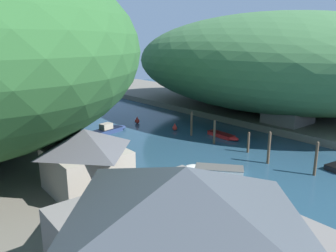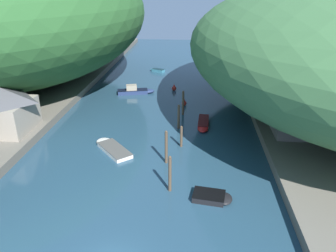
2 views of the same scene
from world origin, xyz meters
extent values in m
plane|color=#234256|center=(0.00, 30.00, 0.00)|extent=(130.00, 130.00, 0.00)
cube|color=#666056|center=(-24.44, 30.00, 0.52)|extent=(22.00, 120.00, 1.04)
cube|color=#666056|center=(24.44, 30.00, 0.52)|extent=(22.00, 120.00, 1.04)
ellipsoid|color=#285628|center=(-25.54, 41.91, 12.52)|extent=(42.95, 60.13, 22.96)
cube|color=gray|center=(-17.37, 18.87, 2.84)|extent=(5.87, 6.23, 3.61)
pyramid|color=#4C4C51|center=(-17.37, 18.87, 5.55)|extent=(6.34, 6.73, 1.82)
cube|color=slate|center=(17.92, 21.40, 2.61)|extent=(6.12, 5.92, 3.14)
pyramid|color=brown|center=(17.92, 21.40, 4.72)|extent=(6.61, 6.40, 1.08)
cube|color=navy|center=(-5.35, 37.31, 0.33)|extent=(5.29, 2.86, 0.66)
ellipsoid|color=navy|center=(-2.91, 37.89, 0.33)|extent=(2.83, 2.19, 0.66)
cube|color=black|center=(-5.35, 37.31, 0.67)|extent=(5.40, 2.92, 0.03)
cube|color=#9E937F|center=(-5.51, 37.27, 1.10)|extent=(1.99, 1.59, 0.89)
cube|color=black|center=(6.86, 8.30, 0.27)|extent=(3.01, 2.31, 0.54)
ellipsoid|color=black|center=(8.22, 8.09, 0.27)|extent=(1.63, 2.00, 0.54)
cube|color=black|center=(6.86, 8.30, 0.55)|extent=(3.07, 2.35, 0.03)
cube|color=teal|center=(-2.58, 52.38, 0.31)|extent=(2.92, 2.29, 0.61)
ellipsoid|color=teal|center=(-3.77, 52.99, 0.31)|extent=(1.71, 1.62, 0.61)
cube|color=#132A33|center=(-2.58, 52.38, 0.63)|extent=(2.97, 2.33, 0.03)
cube|color=silver|center=(-3.53, 16.23, 0.23)|extent=(4.73, 5.07, 0.45)
ellipsoid|color=silver|center=(-5.14, 18.12, 0.23)|extent=(3.05, 3.11, 0.45)
cube|color=#504E4A|center=(-3.53, 16.23, 0.47)|extent=(4.83, 5.18, 0.03)
cube|color=red|center=(6.63, 25.10, 0.27)|extent=(1.55, 4.40, 0.54)
ellipsoid|color=red|center=(6.53, 22.93, 0.27)|extent=(1.38, 2.23, 0.54)
cube|color=#450A0A|center=(6.63, 25.10, 0.55)|extent=(1.58, 4.49, 0.03)
cylinder|color=#4C3D2D|center=(3.31, 9.28, 1.73)|extent=(0.30, 0.30, 3.47)
sphere|color=#4C3D2D|center=(3.31, 9.28, 3.53)|extent=(0.27, 0.27, 0.27)
cylinder|color=#4C3D2D|center=(2.52, 14.34, 1.79)|extent=(0.31, 0.31, 3.58)
sphere|color=#4C3D2D|center=(2.52, 14.34, 3.64)|extent=(0.28, 0.28, 0.28)
cylinder|color=#4C3D2D|center=(3.93, 18.22, 1.23)|extent=(0.30, 0.30, 2.45)
sphere|color=#4C3D2D|center=(3.93, 18.22, 2.51)|extent=(0.27, 0.27, 0.27)
cylinder|color=brown|center=(3.34, 23.41, 1.56)|extent=(0.31, 0.31, 3.12)
sphere|color=brown|center=(3.34, 23.41, 3.19)|extent=(0.28, 0.28, 0.28)
cylinder|color=brown|center=(3.71, 28.33, 1.71)|extent=(0.32, 0.32, 3.42)
sphere|color=brown|center=(3.71, 28.33, 3.48)|extent=(0.29, 0.29, 0.29)
sphere|color=red|center=(1.67, 39.60, 0.40)|extent=(0.79, 0.79, 0.79)
cone|color=red|center=(1.67, 39.60, 0.99)|extent=(0.40, 0.40, 0.40)
sphere|color=red|center=(3.73, 32.13, 0.38)|extent=(0.76, 0.76, 0.76)
cone|color=red|center=(3.73, 32.13, 0.95)|extent=(0.38, 0.38, 0.38)
camera|label=1|loc=(-28.42, -5.64, 13.36)|focal=35.00mm
camera|label=2|loc=(5.26, -15.96, 17.79)|focal=35.00mm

